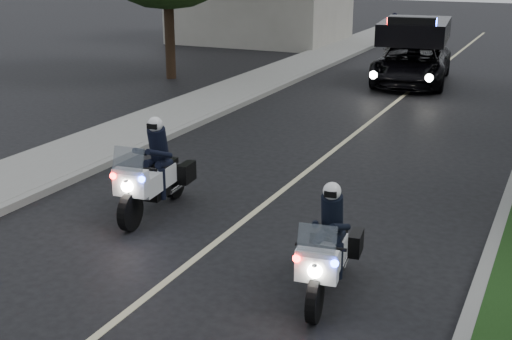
# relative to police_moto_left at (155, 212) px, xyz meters

# --- Properties ---
(ground) EXTENTS (120.00, 120.00, 0.00)m
(ground) POSITION_rel_police_moto_left_xyz_m (1.64, -3.18, 0.00)
(ground) COLOR black
(ground) RESTS_ON ground
(curb_left) EXTENTS (0.20, 60.00, 0.15)m
(curb_left) POSITION_rel_police_moto_left_xyz_m (-2.46, 6.82, 0.07)
(curb_left) COLOR gray
(curb_left) RESTS_ON ground
(sidewalk_left) EXTENTS (2.00, 60.00, 0.16)m
(sidewalk_left) POSITION_rel_police_moto_left_xyz_m (-3.56, 6.82, 0.08)
(sidewalk_left) COLOR gray
(sidewalk_left) RESTS_ON ground
(lane_marking) EXTENTS (0.12, 50.00, 0.01)m
(lane_marking) POSITION_rel_police_moto_left_xyz_m (1.64, 6.82, 0.00)
(lane_marking) COLOR #BFB78C
(lane_marking) RESTS_ON ground
(police_moto_left) EXTENTS (0.91, 2.11, 1.75)m
(police_moto_left) POSITION_rel_police_moto_left_xyz_m (0.00, 0.00, 0.00)
(police_moto_left) COLOR silver
(police_moto_left) RESTS_ON ground
(police_moto_right) EXTENTS (0.89, 1.93, 1.58)m
(police_moto_right) POSITION_rel_police_moto_left_xyz_m (3.83, -1.58, 0.00)
(police_moto_right) COLOR white
(police_moto_right) RESTS_ON ground
(police_suv) EXTENTS (3.05, 5.52, 2.56)m
(police_suv) POSITION_rel_police_moto_left_xyz_m (1.33, 14.52, 0.00)
(police_suv) COLOR black
(police_suv) RESTS_ON ground
(bicycle) EXTENTS (0.74, 1.87, 0.96)m
(bicycle) POSITION_rel_police_moto_left_xyz_m (-1.34, 22.49, 0.00)
(bicycle) COLOR black
(bicycle) RESTS_ON ground
(cyclist) EXTENTS (0.60, 0.43, 1.55)m
(cyclist) POSITION_rel_police_moto_left_xyz_m (-1.34, 22.49, 0.00)
(cyclist) COLOR black
(cyclist) RESTS_ON ground
(tree_left_near) EXTENTS (7.05, 7.05, 11.54)m
(tree_left_near) POSITION_rel_police_moto_left_xyz_m (-6.92, 11.75, 0.00)
(tree_left_near) COLOR #214316
(tree_left_near) RESTS_ON ground
(tree_left_far) EXTENTS (6.51, 6.51, 10.17)m
(tree_left_far) POSITION_rel_police_moto_left_xyz_m (-7.97, 22.08, 0.00)
(tree_left_far) COLOR black
(tree_left_far) RESTS_ON ground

